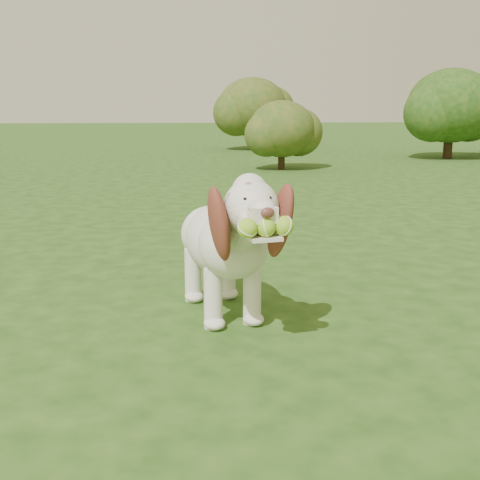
{
  "coord_description": "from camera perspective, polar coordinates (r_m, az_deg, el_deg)",
  "views": [
    {
      "loc": [
        -0.29,
        -3.29,
        1.21
      ],
      "look_at": [
        0.0,
        -0.23,
        0.52
      ],
      "focal_mm": 45.0,
      "sensor_mm": 36.0,
      "label": 1
    }
  ],
  "objects": [
    {
      "name": "shrub_c",
      "position": [
        11.65,
        3.99,
        10.45
      ],
      "size": [
        1.26,
        1.26,
        1.31
      ],
      "color": "#382314",
      "rests_on": "ground"
    },
    {
      "name": "shrub_f",
      "position": [
        14.8,
        19.37,
        11.91
      ],
      "size": [
        1.97,
        1.97,
        2.04
      ],
      "color": "#382314",
      "rests_on": "ground"
    },
    {
      "name": "ground",
      "position": [
        3.52,
        -0.41,
        -7.5
      ],
      "size": [
        80.0,
        80.0,
        0.0
      ],
      "primitive_type": "plane",
      "color": "#1F3F12",
      "rests_on": "ground"
    },
    {
      "name": "dog",
      "position": [
        3.42,
        -1.37,
        0.16
      ],
      "size": [
        0.64,
        1.37,
        0.89
      ],
      "rotation": [
        0.0,
        0.0,
        0.21
      ],
      "color": "silver",
      "rests_on": "ground"
    },
    {
      "name": "shrub_i",
      "position": [
        16.94,
        1.19,
        12.47
      ],
      "size": [
        1.9,
        1.9,
        1.97
      ],
      "color": "#382314",
      "rests_on": "ground"
    }
  ]
}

